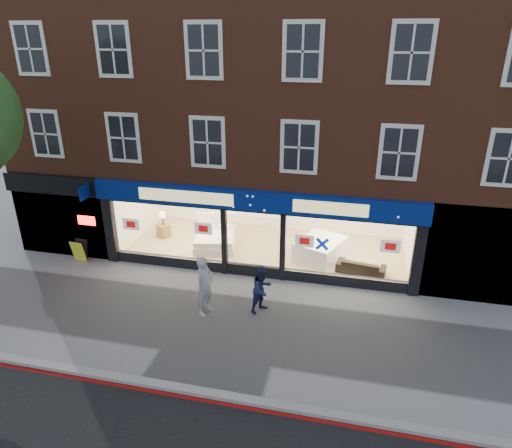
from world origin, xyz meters
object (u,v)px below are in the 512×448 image
(display_bed, at_px, (215,238))
(a_board, at_px, (80,251))
(pedestrian_grey, at_px, (205,286))
(sofa, at_px, (361,266))
(mattress_stack, at_px, (320,249))
(pedestrian_blue, at_px, (262,289))

(display_bed, bearing_deg, a_board, -166.73)
(pedestrian_grey, bearing_deg, sofa, -33.76)
(mattress_stack, distance_m, sofa, 1.80)
(a_board, bearing_deg, pedestrian_grey, -14.73)
(pedestrian_grey, relative_size, pedestrian_blue, 1.25)
(mattress_stack, height_order, a_board, a_board)
(display_bed, relative_size, a_board, 2.66)
(sofa, relative_size, a_board, 2.03)
(mattress_stack, xyz_separation_m, pedestrian_blue, (-1.43, -3.90, 0.30))
(sofa, relative_size, pedestrian_grey, 0.90)
(display_bed, distance_m, pedestrian_blue, 4.90)
(display_bed, xyz_separation_m, mattress_stack, (4.24, -0.11, 0.06))
(mattress_stack, bearing_deg, pedestrian_blue, -110.19)
(mattress_stack, xyz_separation_m, a_board, (-8.93, -2.15, -0.04))
(display_bed, xyz_separation_m, a_board, (-4.69, -2.26, 0.01))
(mattress_stack, relative_size, pedestrian_blue, 1.48)
(display_bed, height_order, sofa, display_bed)
(pedestrian_grey, height_order, pedestrian_blue, pedestrian_grey)
(pedestrian_grey, bearing_deg, display_bed, 33.25)
(mattress_stack, height_order, sofa, mattress_stack)
(mattress_stack, bearing_deg, display_bed, 178.53)
(display_bed, xyz_separation_m, pedestrian_grey, (1.11, -4.51, 0.55))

